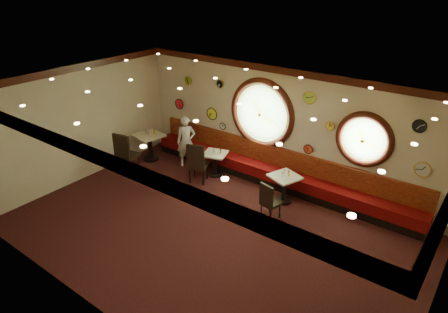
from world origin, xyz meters
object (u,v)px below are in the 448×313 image
at_px(table_b, 215,161).
at_px(table_a, 150,144).
at_px(condiment_c_salt, 284,172).
at_px(condiment_a_bottle, 154,132).
at_px(chair_c, 269,199).
at_px(condiment_b_bottle, 220,151).
at_px(chair_a, 125,151).
at_px(condiment_a_salt, 146,132).
at_px(condiment_a_pepper, 148,134).
at_px(chair_b, 197,161).
at_px(condiment_c_bottle, 289,174).
at_px(condiment_b_salt, 214,150).
at_px(table_c, 284,185).
at_px(waiter, 186,142).
at_px(condiment_c_pepper, 283,175).
at_px(condiment_b_pepper, 213,152).

bearing_deg(table_b, table_a, -170.16).
height_order(condiment_c_salt, condiment_a_bottle, condiment_a_bottle).
relative_size(chair_c, condiment_b_bottle, 3.56).
bearing_deg(table_b, chair_a, -145.10).
bearing_deg(condiment_a_salt, condiment_a_pepper, -17.22).
height_order(chair_b, condiment_c_bottle, chair_b).
distance_m(chair_a, condiment_b_salt, 2.53).
distance_m(table_b, table_c, 2.28).
xyz_separation_m(chair_b, condiment_b_bottle, (0.26, 0.71, 0.10)).
bearing_deg(chair_c, table_a, -175.96).
relative_size(chair_a, condiment_c_salt, 7.88).
xyz_separation_m(table_c, condiment_a_pepper, (-4.51, -0.32, 0.42)).
height_order(chair_c, condiment_c_salt, chair_c).
bearing_deg(table_c, condiment_a_salt, -176.71).
height_order(condiment_b_bottle, waiter, waiter).
bearing_deg(condiment_c_bottle, condiment_c_pepper, -134.99).
bearing_deg(table_c, condiment_a_pepper, -175.99).
relative_size(condiment_c_salt, condiment_a_pepper, 1.12).
distance_m(condiment_a_pepper, waiter, 1.22).
height_order(condiment_b_salt, condiment_c_pepper, condiment_c_pepper).
relative_size(chair_b, condiment_a_salt, 7.79).
distance_m(table_b, waiter, 1.14).
bearing_deg(chair_c, condiment_c_salt, 110.45).
bearing_deg(condiment_b_bottle, condiment_a_pepper, -168.54).
bearing_deg(condiment_c_bottle, condiment_a_pepper, -175.49).
bearing_deg(condiment_b_pepper, condiment_c_bottle, 0.40).
bearing_deg(condiment_c_pepper, chair_a, -163.40).
bearing_deg(table_a, condiment_a_salt, 173.99).
bearing_deg(condiment_c_salt, chair_a, -161.30).
distance_m(chair_a, chair_c, 4.49).
relative_size(table_c, condiment_a_salt, 9.25).
height_order(condiment_c_salt, waiter, waiter).
relative_size(chair_b, condiment_b_pepper, 7.20).
bearing_deg(table_a, condiment_b_bottle, 10.71).
bearing_deg(condiment_c_bottle, condiment_a_bottle, -177.14).
xyz_separation_m(condiment_a_salt, condiment_c_pepper, (4.64, 0.20, -0.09)).
height_order(table_b, condiment_b_salt, condiment_b_salt).
bearing_deg(table_a, waiter, 19.27).
distance_m(table_b, condiment_c_bottle, 2.39).
bearing_deg(condiment_b_bottle, condiment_a_salt, -170.27).
bearing_deg(chair_b, condiment_c_pepper, -9.88).
bearing_deg(chair_c, condiment_a_pepper, -175.57).
xyz_separation_m(condiment_a_bottle, waiter, (1.03, 0.29, -0.16)).
height_order(table_b, condiment_c_bottle, condiment_c_bottle).
relative_size(condiment_a_salt, condiment_c_bottle, 0.64).
bearing_deg(chair_b, condiment_b_pepper, 57.47).
bearing_deg(table_c, chair_a, -162.72).
distance_m(table_c, condiment_c_salt, 0.34).
relative_size(chair_b, condiment_a_pepper, 8.30).
bearing_deg(condiment_b_bottle, chair_c, -25.62).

